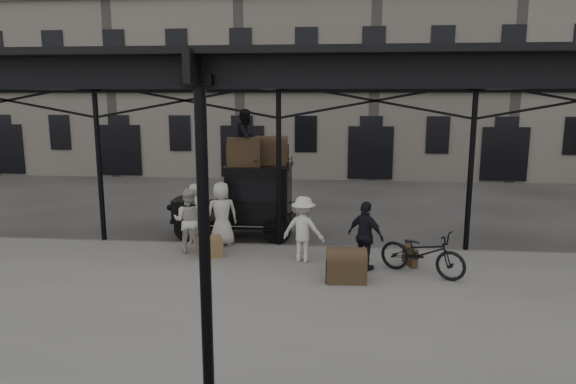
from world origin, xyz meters
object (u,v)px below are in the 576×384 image
(porter_official, at_px, (366,236))
(steamer_trunk_platform, at_px, (346,267))
(steamer_trunk_roof_near, at_px, (244,154))
(taxi, at_px, (249,197))
(porter_left, at_px, (195,214))
(bicycle, at_px, (422,252))

(porter_official, xyz_separation_m, steamer_trunk_platform, (-0.45, -0.81, -0.50))
(steamer_trunk_platform, bearing_deg, steamer_trunk_roof_near, 125.21)
(taxi, relative_size, porter_official, 2.23)
(porter_official, distance_m, steamer_trunk_roof_near, 4.68)
(porter_left, relative_size, porter_official, 1.04)
(porter_left, bearing_deg, steamer_trunk_roof_near, -128.28)
(bicycle, bearing_deg, taxi, 83.36)
(porter_left, distance_m, porter_official, 4.82)
(bicycle, xyz_separation_m, steamer_trunk_roof_near, (-4.64, 3.08, 1.85))
(porter_official, bearing_deg, porter_left, 17.46)
(porter_left, height_order, porter_official, porter_left)
(taxi, xyz_separation_m, steamer_trunk_platform, (2.83, -3.92, -0.73))
(bicycle, distance_m, steamer_trunk_roof_near, 5.86)
(taxi, relative_size, steamer_trunk_roof_near, 3.86)
(porter_left, xyz_separation_m, bicycle, (5.80, -1.88, -0.33))
(porter_left, height_order, steamer_trunk_roof_near, steamer_trunk_roof_near)
(taxi, distance_m, porter_left, 1.91)
(steamer_trunk_platform, bearing_deg, bicycle, 15.96)
(porter_left, xyz_separation_m, steamer_trunk_roof_near, (1.16, 1.19, 1.53))
(taxi, relative_size, steamer_trunk_platform, 4.19)
(bicycle, relative_size, steamer_trunk_roof_near, 2.11)
(taxi, height_order, porter_official, taxi)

